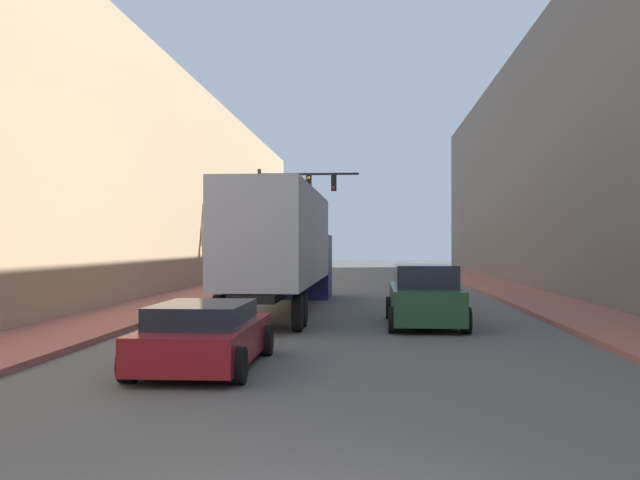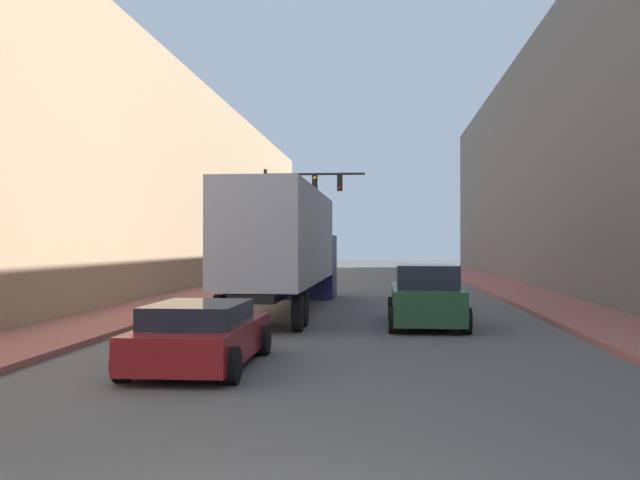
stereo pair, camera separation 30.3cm
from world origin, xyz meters
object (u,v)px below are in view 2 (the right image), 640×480
(suv_car, at_px, (426,297))
(semi_truck, at_px, (288,245))
(sedan_car, at_px, (201,335))
(traffic_signal_gantry, at_px, (291,203))

(suv_car, bearing_deg, semi_truck, 137.30)
(sedan_car, bearing_deg, semi_truck, 89.47)
(sedan_car, bearing_deg, traffic_signal_gantry, 93.73)
(semi_truck, height_order, suv_car, semi_truck)
(sedan_car, distance_m, traffic_signal_gantry, 26.79)
(semi_truck, distance_m, sedan_car, 11.79)
(sedan_car, height_order, traffic_signal_gantry, traffic_signal_gantry)
(semi_truck, relative_size, sedan_car, 3.29)
(semi_truck, bearing_deg, sedan_car, -90.53)
(suv_car, height_order, traffic_signal_gantry, traffic_signal_gantry)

